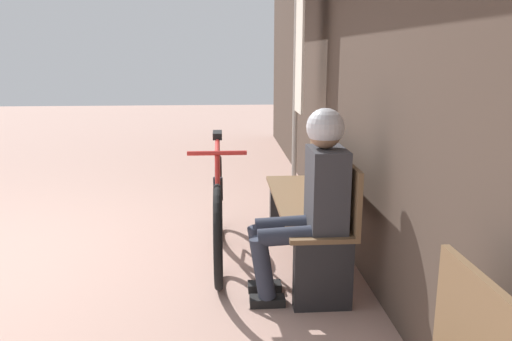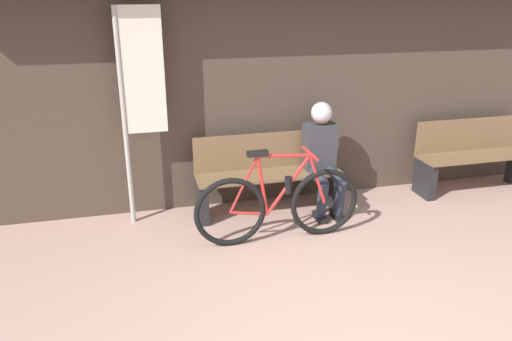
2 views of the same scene
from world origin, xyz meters
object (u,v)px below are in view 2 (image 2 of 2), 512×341
park_bench_near (268,177)px  person_seated (322,150)px  bicycle (278,205)px  banner_pole (137,89)px  park_bench_far (473,159)px

park_bench_near → person_seated: bearing=-10.3°
park_bench_near → person_seated: size_ratio=1.31×
bicycle → banner_pole: size_ratio=0.75×
park_bench_far → banner_pole: bearing=178.7°
park_bench_near → banner_pole: 1.68m
banner_pole → park_bench_far: bearing=-1.3°
person_seated → park_bench_far: bearing=2.9°
banner_pole → park_bench_near: bearing=-3.7°
bicycle → banner_pole: bearing=148.1°
park_bench_near → park_bench_far: (2.61, -0.00, -0.01)m
bicycle → park_bench_near: bearing=83.1°
banner_pole → bicycle: bearing=-31.9°
bicycle → banner_pole: banner_pole is taller
park_bench_far → bicycle: bearing=-165.7°
bicycle → banner_pole: (-1.25, 0.77, 1.04)m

